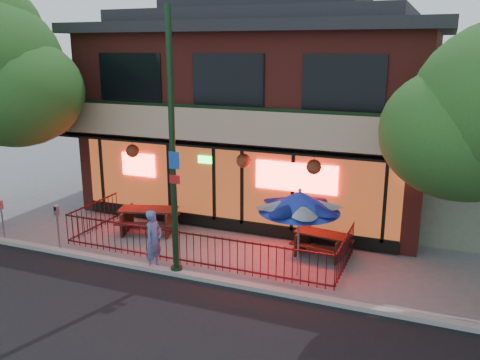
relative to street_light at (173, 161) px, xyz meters
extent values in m
plane|color=gray|center=(0.00, 0.40, -3.15)|extent=(80.00, 80.00, 0.00)
cube|color=#999993|center=(0.00, -0.10, -3.09)|extent=(80.00, 0.25, 0.12)
cube|color=maroon|center=(0.00, 7.60, 0.10)|extent=(12.00, 8.00, 6.50)
cube|color=#59230F|center=(0.00, 3.58, -1.50)|extent=(11.00, 0.06, 2.60)
cube|color=#FF0C0C|center=(2.30, 3.50, -1.05)|extent=(2.60, 0.04, 0.90)
cube|color=#FF0C0C|center=(-3.40, 3.50, -1.15)|extent=(1.30, 0.04, 0.80)
cube|color=tan|center=(0.00, 3.10, 0.40)|extent=(12.20, 1.33, 1.26)
cube|color=black|center=(-3.60, 3.58, 1.85)|extent=(2.40, 0.06, 1.60)
cube|color=black|center=(0.00, 3.58, 1.85)|extent=(2.40, 0.06, 1.60)
cube|color=black|center=(3.60, 3.58, 1.85)|extent=(2.40, 0.06, 1.60)
cube|color=black|center=(0.00, 3.55, -2.90)|extent=(11.00, 0.12, 0.40)
cube|color=#FFC672|center=(5.60, 3.42, -0.60)|extent=(0.18, 0.18, 0.32)
cube|color=#3D0D12|center=(0.00, 0.60, -2.20)|extent=(8.40, 0.04, 0.04)
cube|color=#3D0D12|center=(0.00, 0.60, -3.03)|extent=(8.40, 0.04, 0.04)
cube|color=#3D0D12|center=(-4.20, 1.90, -2.20)|extent=(0.04, 2.60, 0.04)
cube|color=#3D0D12|center=(4.20, 1.90, -2.20)|extent=(0.04, 2.60, 0.04)
cylinder|color=#3D0D12|center=(0.00, 0.60, -2.65)|extent=(0.02, 0.02, 1.00)
cylinder|color=black|center=(0.00, 0.00, 0.35)|extent=(0.16, 0.16, 7.00)
cylinder|color=black|center=(0.00, 0.00, -3.05)|extent=(0.32, 0.32, 0.20)
cube|color=#194CB2|center=(0.12, -0.15, 0.05)|extent=(0.30, 0.02, 0.45)
cube|color=red|center=(0.12, -0.15, -0.45)|extent=(0.30, 0.02, 0.22)
cube|color=#401F17|center=(-3.14, 2.28, -2.76)|extent=(0.48, 1.32, 0.78)
cube|color=#401F17|center=(-1.74, 2.72, -2.76)|extent=(0.48, 1.32, 0.78)
cube|color=#401F17|center=(-2.44, 2.50, -2.37)|extent=(2.04, 1.33, 0.06)
cube|color=#401F17|center=(-2.26, 1.95, -2.69)|extent=(1.89, 0.86, 0.05)
cube|color=#401F17|center=(-2.62, 3.05, -2.69)|extent=(1.89, 0.86, 0.05)
cube|color=#311F11|center=(2.75, 2.87, -2.82)|extent=(0.22, 1.15, 0.66)
cube|color=#311F11|center=(3.98, 2.69, -2.82)|extent=(0.22, 1.15, 0.66)
cube|color=#311F11|center=(3.37, 2.78, -2.49)|extent=(1.67, 0.89, 0.05)
cube|color=#311F11|center=(3.30, 2.30, -2.76)|extent=(1.61, 0.48, 0.04)
cube|color=#311F11|center=(3.44, 3.26, -2.76)|extent=(1.61, 0.48, 0.04)
cylinder|color=gray|center=(3.09, 1.12, -2.03)|extent=(0.05, 0.05, 2.24)
cone|color=#1C2B9B|center=(3.09, 1.12, -1.06)|extent=(2.14, 2.14, 0.56)
sphere|color=gray|center=(3.09, 1.12, -0.75)|extent=(0.10, 0.10, 0.10)
imported|color=#546BA9|center=(-0.72, 0.05, -2.30)|extent=(0.45, 0.65, 1.69)
cylinder|color=#94979C|center=(-4.00, 0.00, -2.56)|extent=(0.05, 0.05, 1.18)
cube|color=#94979C|center=(-4.00, 0.00, -1.84)|extent=(0.14, 0.12, 0.30)
cube|color=black|center=(-4.00, -0.05, -1.78)|extent=(0.09, 0.01, 0.11)
cylinder|color=gray|center=(-6.21, 0.00, -2.60)|extent=(0.05, 0.05, 1.11)
cube|color=gray|center=(-6.21, 0.00, -1.92)|extent=(0.13, 0.11, 0.28)
camera|label=1|loc=(6.42, -11.17, 2.84)|focal=38.00mm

